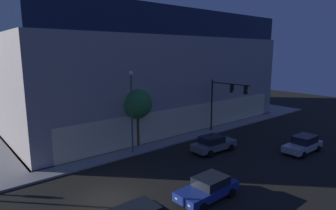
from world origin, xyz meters
The scene contains 9 objects.
ground_plane centered at (0.00, 0.00, 0.00)m, with size 120.00×120.00×0.00m, color black.
sidewalk_corner centered at (0.00, 35.82, 0.07)m, with size 80.00×60.00×0.15m, color gray.
modern_building centered at (15.27, 20.61, 7.31)m, with size 36.28×25.84×14.78m.
traffic_light_far_corner centered at (18.21, 4.98, 4.74)m, with size 0.37×5.36×6.34m.
street_lamp_sidewalk centered at (6.18, 6.45, 5.13)m, with size 0.44×0.44×7.93m.
sidewalk_tree centered at (7.78, 7.89, 4.53)m, with size 3.03×3.03×5.93m.
car_blue centered at (5.38, -4.12, 0.77)m, with size 4.67×2.22×1.51m.
car_grey centered at (12.66, 1.80, 0.84)m, with size 4.85×2.29×1.64m.
car_silver centered at (19.43, -3.96, 0.82)m, with size 4.77×2.17×1.64m.
Camera 1 is at (-8.14, -16.07, 9.80)m, focal length 30.42 mm.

